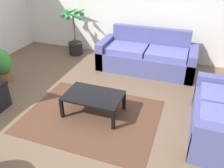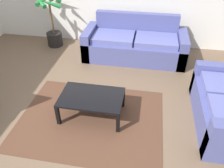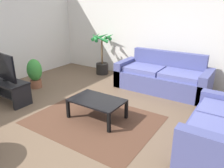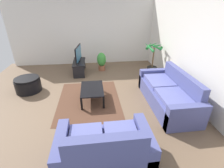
# 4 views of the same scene
# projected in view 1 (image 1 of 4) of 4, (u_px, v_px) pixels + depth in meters

# --- Properties ---
(ground_plane) EXTENTS (6.60, 6.60, 0.00)m
(ground_plane) POSITION_uv_depth(u_px,v_px,m) (75.00, 120.00, 3.84)
(ground_plane) COLOR brown
(wall_back) EXTENTS (6.00, 0.06, 2.70)m
(wall_back) POSITION_uv_depth(u_px,v_px,m) (128.00, 2.00, 5.61)
(wall_back) COLOR silver
(wall_back) RESTS_ON ground
(couch_main) EXTENTS (2.18, 0.90, 0.90)m
(couch_main) POSITION_uv_depth(u_px,v_px,m) (147.00, 57.00, 5.36)
(couch_main) COLOR #4C518C
(couch_main) RESTS_ON ground
(coffee_table) EXTENTS (0.95, 0.61, 0.37)m
(coffee_table) POSITION_uv_depth(u_px,v_px,m) (93.00, 97.00, 3.86)
(coffee_table) COLOR black
(coffee_table) RESTS_ON ground
(area_rug) EXTENTS (2.20, 1.70, 0.01)m
(area_rug) POSITION_uv_depth(u_px,v_px,m) (92.00, 116.00, 3.93)
(area_rug) COLOR #513323
(area_rug) RESTS_ON ground
(potted_palm) EXTENTS (0.67, 0.74, 1.24)m
(potted_palm) POSITION_uv_depth(u_px,v_px,m) (75.00, 35.00, 6.04)
(potted_palm) COLOR black
(potted_palm) RESTS_ON ground
(potted_plant_small) EXTENTS (0.36, 0.36, 0.73)m
(potted_plant_small) POSITION_uv_depth(u_px,v_px,m) (2.00, 64.00, 4.81)
(potted_plant_small) COLOR brown
(potted_plant_small) RESTS_ON ground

